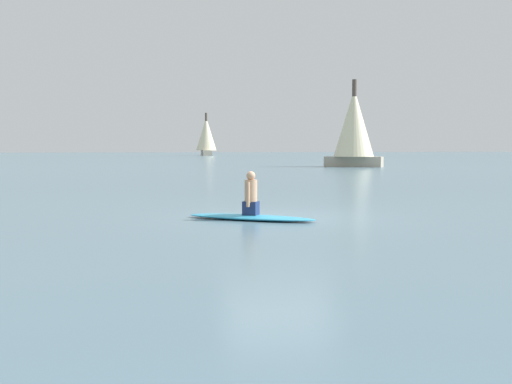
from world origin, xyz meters
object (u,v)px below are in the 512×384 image
Objects in this scene: surfboard at (251,217)px; sailboat_near_right at (354,126)px; person_paddler at (251,195)px; sailboat_center_horizon at (206,135)px.

sailboat_near_right reaches higher than surfboard.
person_paddler is 108.69m from sailboat_center_horizon.
surfboard is 108.71m from sailboat_center_horizon.
sailboat_center_horizon is (-108.14, 10.40, 3.92)m from surfboard.
person_paddler is 0.11× the size of sailboat_center_horizon.
sailboat_center_horizon reaches higher than person_paddler.
surfboard is at bearing 58.50° from person_paddler.
person_paddler is at bearing -4.73° from sailboat_center_horizon.
person_paddler is at bearing -81.83° from sailboat_near_right.
sailboat_near_right is 73.95m from sailboat_center_horizon.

